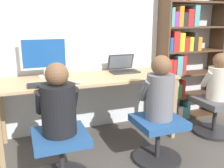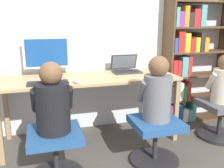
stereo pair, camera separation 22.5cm
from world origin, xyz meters
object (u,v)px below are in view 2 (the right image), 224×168
at_px(office_chair_side, 220,117).
at_px(person_near_shelf, 224,81).
at_px(keyboard, 48,83).
at_px(desktop_monitor, 47,55).
at_px(laptop, 126,69).
at_px(person_at_laptop, 157,92).
at_px(office_chair_right, 155,137).
at_px(office_chair_left, 56,151).
at_px(bookshelf, 189,53).
at_px(person_at_monitor, 53,102).

xyz_separation_m(office_chair_side, person_near_shelf, (-0.00, 0.00, 0.44)).
xyz_separation_m(keyboard, person_near_shelf, (1.99, -0.17, -0.08)).
height_order(desktop_monitor, office_chair_side, desktop_monitor).
relative_size(laptop, person_at_laptop, 0.55).
distance_m(person_at_laptop, person_near_shelf, 1.04).
bearing_deg(office_chair_right, keyboard, 154.94).
bearing_deg(office_chair_left, bookshelf, 24.80).
bearing_deg(laptop, office_chair_left, -139.42).
distance_m(office_chair_left, bookshelf, 2.16).
bearing_deg(office_chair_left, person_at_monitor, 90.00).
distance_m(person_at_monitor, person_near_shelf, 1.99).
xyz_separation_m(person_at_laptop, person_near_shelf, (1.00, 0.29, -0.03)).
bearing_deg(desktop_monitor, keyboard, -92.39).
xyz_separation_m(office_chair_left, person_near_shelf, (1.97, 0.28, 0.44)).
height_order(keyboard, office_chair_side, keyboard).
relative_size(laptop, person_near_shelf, 0.60).
xyz_separation_m(keyboard, person_at_laptop, (0.99, -0.46, -0.05)).
distance_m(office_chair_right, person_at_laptop, 0.47).
distance_m(keyboard, office_chair_left, 0.69).
xyz_separation_m(office_chair_right, person_near_shelf, (1.00, 0.29, 0.44)).
bearing_deg(desktop_monitor, person_at_monitor, -89.88).
bearing_deg(office_chair_left, person_near_shelf, 8.16).
xyz_separation_m(laptop, person_at_monitor, (-0.94, -0.80, -0.09)).
relative_size(office_chair_right, person_near_shelf, 0.87).
xyz_separation_m(laptop, office_chair_left, (-0.94, -0.80, -0.55)).
bearing_deg(laptop, person_at_laptop, -87.58).
bearing_deg(person_at_monitor, keyboard, 92.45).
bearing_deg(office_chair_side, person_at_monitor, -172.06).
xyz_separation_m(office_chair_right, person_at_monitor, (-0.97, 0.01, 0.46)).
bearing_deg(keyboard, office_chair_right, -25.06).
bearing_deg(person_at_monitor, office_chair_right, -0.79).
relative_size(desktop_monitor, keyboard, 1.27).
xyz_separation_m(office_chair_left, office_chair_right, (0.97, -0.01, 0.00)).
distance_m(desktop_monitor, person_near_shelf, 2.08).
bearing_deg(person_at_laptop, keyboard, 155.14).
bearing_deg(office_chair_right, bookshelf, 44.39).
height_order(laptop, person_at_monitor, person_at_monitor).
bearing_deg(person_at_monitor, laptop, 40.44).
relative_size(laptop, person_at_monitor, 0.56).
bearing_deg(person_near_shelf, person_at_laptop, -163.92).
bearing_deg(person_near_shelf, laptop, 153.22).
bearing_deg(office_chair_right, person_at_laptop, 90.00).
relative_size(laptop, office_chair_side, 0.69).
bearing_deg(office_chair_left, office_chair_side, 8.05).
relative_size(person_at_monitor, person_near_shelf, 1.08).
distance_m(laptop, person_at_monitor, 1.24).
xyz_separation_m(desktop_monitor, keyboard, (-0.02, -0.42, -0.23)).
height_order(desktop_monitor, laptop, desktop_monitor).
distance_m(person_at_laptop, bookshelf, 1.26).
relative_size(office_chair_side, person_near_shelf, 0.87).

